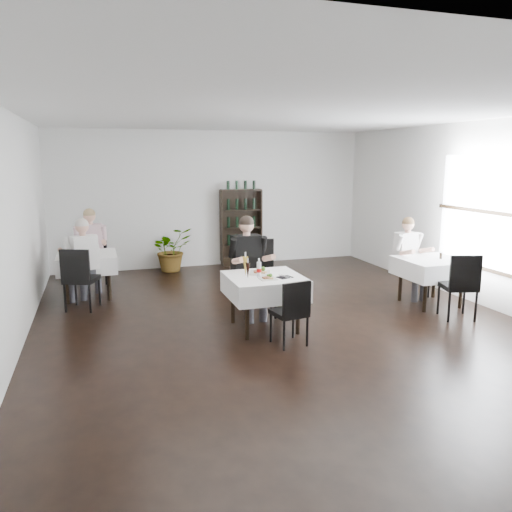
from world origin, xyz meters
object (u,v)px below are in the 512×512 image
(wine_shelf, at_px, (241,228))
(main_table, at_px, (264,286))
(potted_tree, at_px, (171,249))
(diner_main, at_px, (249,259))

(wine_shelf, xyz_separation_m, main_table, (-0.90, -4.31, -0.23))
(wine_shelf, bearing_deg, main_table, -101.78)
(main_table, xyz_separation_m, potted_tree, (-0.71, 4.15, -0.15))
(wine_shelf, height_order, diner_main, wine_shelf)
(wine_shelf, distance_m, main_table, 4.41)
(diner_main, bearing_deg, potted_tree, 100.48)
(wine_shelf, height_order, main_table, wine_shelf)
(main_table, relative_size, potted_tree, 1.09)
(main_table, height_order, diner_main, diner_main)
(wine_shelf, distance_m, potted_tree, 1.66)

